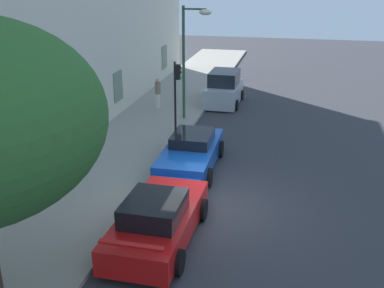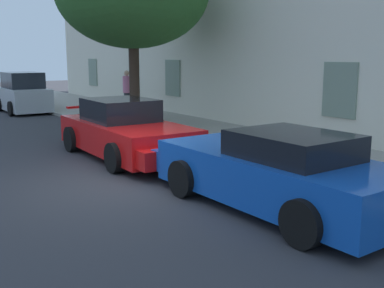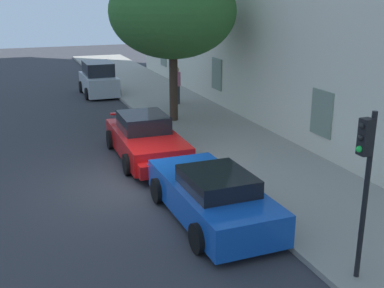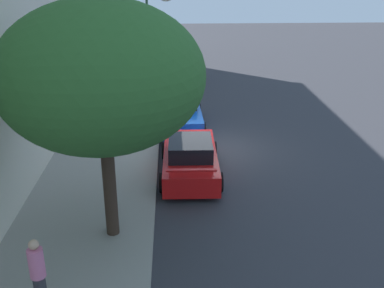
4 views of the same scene
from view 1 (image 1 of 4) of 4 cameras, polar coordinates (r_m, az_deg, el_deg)
name	(u,v)px [view 1 (image 1 of 4)]	position (r m, az deg, el deg)	size (l,w,h in m)	color
ground_plane	(209,206)	(15.15, 2.11, -7.59)	(80.00, 80.00, 0.00)	#333338
sidewalk	(86,191)	(16.35, -12.89, -5.63)	(60.00, 4.14, 0.14)	gray
sportscar_red_lead	(160,218)	(13.26, -3.97, -8.99)	(4.91, 2.19, 1.44)	red
sportscar_yellow_flank	(190,156)	(17.46, -0.28, -1.45)	(4.97, 2.13, 1.32)	#144CB2
hatchback_distant	(224,89)	(26.35, 3.94, 6.68)	(3.65, 1.95, 1.87)	#B2B7BC
traffic_light	(177,85)	(20.71, -1.88, 7.25)	(0.22, 0.36, 3.25)	black
street_lamp	(192,42)	(22.57, 0.05, 12.37)	(0.44, 1.42, 5.44)	#2D5138
pedestrian_strolling	(158,93)	(24.97, -4.21, 6.29)	(0.36, 0.36, 1.65)	silver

